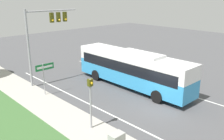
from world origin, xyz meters
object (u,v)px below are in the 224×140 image
(pedestrian_signal, at_px, (91,96))
(street_sign, at_px, (44,72))
(signal_gantry, at_px, (45,30))
(bus, at_px, (132,68))

(pedestrian_signal, relative_size, street_sign, 1.20)
(signal_gantry, height_order, street_sign, signal_gantry)
(bus, relative_size, street_sign, 4.27)
(bus, height_order, pedestrian_signal, bus)
(bus, xyz_separation_m, pedestrian_signal, (-7.39, -3.26, 0.41))
(signal_gantry, bearing_deg, pedestrian_signal, -104.64)
(pedestrian_signal, distance_m, street_sign, 6.93)
(bus, distance_m, signal_gantry, 8.60)
(signal_gantry, distance_m, street_sign, 4.40)
(bus, xyz_separation_m, signal_gantry, (-4.90, 6.30, 3.19))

